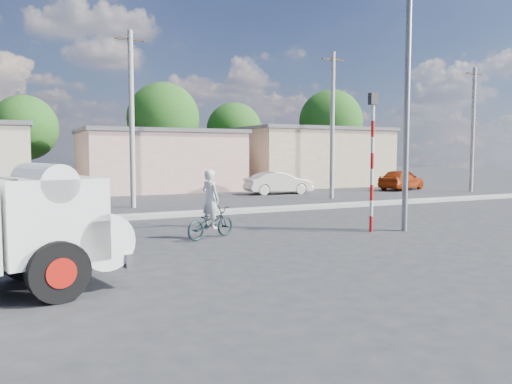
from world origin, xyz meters
name	(u,v)px	position (x,y,z in m)	size (l,w,h in m)	color
ground_plane	(311,248)	(0.00, 0.00, 0.00)	(120.00, 120.00, 0.00)	#262628
median	(205,213)	(0.00, 8.00, 0.08)	(40.00, 0.80, 0.16)	#99968E
bicycle	(211,223)	(-1.82, 2.59, 0.46)	(0.61, 1.76, 0.93)	black
cyclist	(210,209)	(-1.82, 2.59, 0.86)	(0.63, 0.41, 1.72)	silver
car_cream	(278,183)	(7.73, 15.82, 0.68)	(1.45, 4.14, 1.37)	beige
car_red	(402,179)	(16.94, 15.13, 0.71)	(1.68, 4.17, 1.42)	#9A300B
traffic_pole	(372,150)	(3.20, 1.50, 2.59)	(0.28, 0.18, 4.36)	red
streetlight	(404,74)	(4.14, 1.20, 4.96)	(2.34, 0.22, 9.00)	slate
building_row	(146,159)	(1.10, 22.00, 2.13)	(37.80, 7.30, 4.44)	#C5B795
tree_row	(159,122)	(3.76, 28.45, 4.99)	(43.62, 7.43, 8.42)	#38281E
utility_poles	(237,122)	(3.25, 12.00, 4.07)	(35.40, 0.24, 8.00)	#99968E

